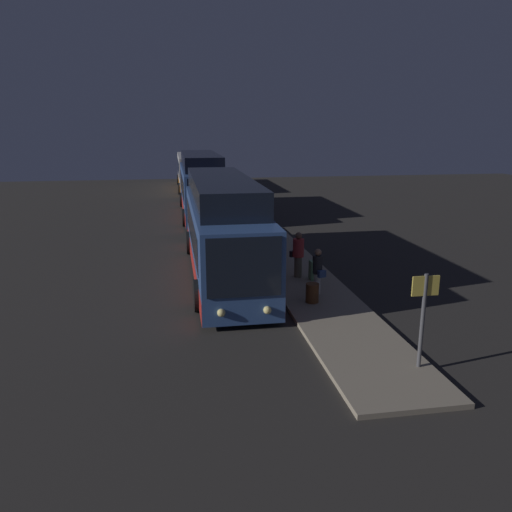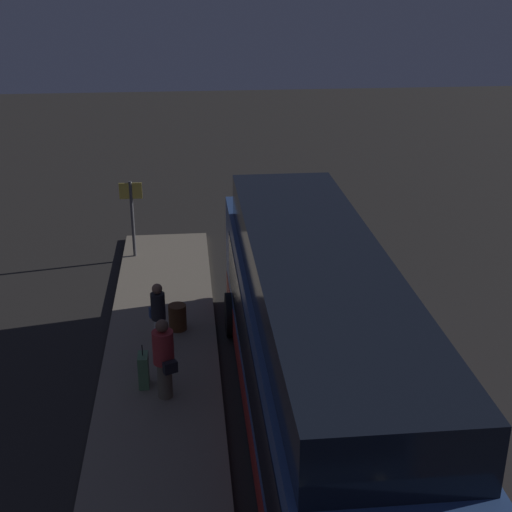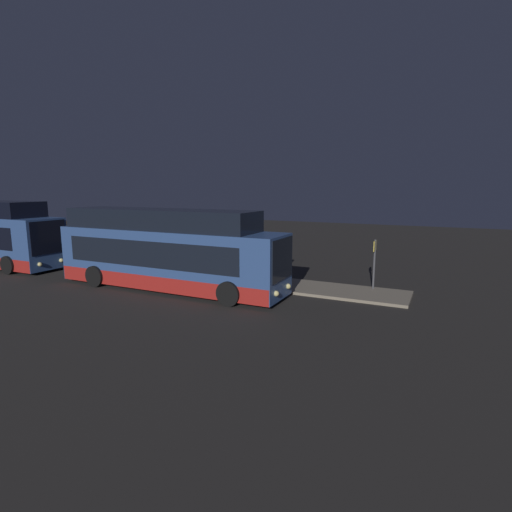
{
  "view_description": "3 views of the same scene",
  "coord_description": "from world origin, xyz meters",
  "px_view_note": "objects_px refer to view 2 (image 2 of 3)",
  "views": [
    {
      "loc": [
        18.61,
        -1.95,
        5.87
      ],
      "look_at": [
        3.52,
        0.56,
        1.89
      ],
      "focal_mm": 35.0,
      "sensor_mm": 36.0,
      "label": 1
    },
    {
      "loc": [
        -12.44,
        2.16,
        8.45
      ],
      "look_at": [
        3.52,
        0.56,
        1.89
      ],
      "focal_mm": 50.0,
      "sensor_mm": 36.0,
      "label": 2
    },
    {
      "loc": [
        11.22,
        -15.4,
        4.96
      ],
      "look_at": [
        3.52,
        0.56,
        1.89
      ],
      "focal_mm": 28.0,
      "sensor_mm": 36.0,
      "label": 3
    }
  ],
  "objects_px": {
    "bus_lead": "(312,354)",
    "trash_bin": "(178,317)",
    "passenger_boarding": "(164,357)",
    "sign_post": "(132,209)",
    "suitcase": "(144,370)",
    "passenger_waiting": "(158,313)"
  },
  "relations": [
    {
      "from": "suitcase",
      "to": "sign_post",
      "type": "relative_size",
      "value": 0.41
    },
    {
      "from": "passenger_waiting",
      "to": "trash_bin",
      "type": "height_order",
      "value": "passenger_waiting"
    },
    {
      "from": "trash_bin",
      "to": "bus_lead",
      "type": "bearing_deg",
      "value": -149.08
    },
    {
      "from": "passenger_waiting",
      "to": "sign_post",
      "type": "relative_size",
      "value": 0.68
    },
    {
      "from": "bus_lead",
      "to": "sign_post",
      "type": "height_order",
      "value": "bus_lead"
    },
    {
      "from": "passenger_boarding",
      "to": "sign_post",
      "type": "relative_size",
      "value": 0.75
    },
    {
      "from": "suitcase",
      "to": "trash_bin",
      "type": "height_order",
      "value": "suitcase"
    },
    {
      "from": "bus_lead",
      "to": "trash_bin",
      "type": "distance_m",
      "value": 5.15
    },
    {
      "from": "bus_lead",
      "to": "passenger_boarding",
      "type": "xyz_separation_m",
      "value": [
        1.32,
        2.81,
        -0.67
      ]
    },
    {
      "from": "passenger_boarding",
      "to": "sign_post",
      "type": "xyz_separation_m",
      "value": [
        7.9,
        1.08,
        0.56
      ]
    },
    {
      "from": "bus_lead",
      "to": "trash_bin",
      "type": "height_order",
      "value": "bus_lead"
    },
    {
      "from": "trash_bin",
      "to": "suitcase",
      "type": "bearing_deg",
      "value": 164.07
    },
    {
      "from": "passenger_boarding",
      "to": "suitcase",
      "type": "relative_size",
      "value": 1.82
    },
    {
      "from": "sign_post",
      "to": "passenger_waiting",
      "type": "bearing_deg",
      "value": -171.05
    },
    {
      "from": "suitcase",
      "to": "trash_bin",
      "type": "relative_size",
      "value": 1.51
    },
    {
      "from": "bus_lead",
      "to": "passenger_boarding",
      "type": "height_order",
      "value": "bus_lead"
    },
    {
      "from": "trash_bin",
      "to": "passenger_waiting",
      "type": "bearing_deg",
      "value": 153.17
    },
    {
      "from": "passenger_waiting",
      "to": "sign_post",
      "type": "distance_m",
      "value": 5.88
    },
    {
      "from": "passenger_waiting",
      "to": "trash_bin",
      "type": "distance_m",
      "value": 1.08
    },
    {
      "from": "bus_lead",
      "to": "suitcase",
      "type": "relative_size",
      "value": 12.28
    },
    {
      "from": "bus_lead",
      "to": "suitcase",
      "type": "bearing_deg",
      "value": 61.26
    },
    {
      "from": "suitcase",
      "to": "sign_post",
      "type": "distance_m",
      "value": 7.54
    }
  ]
}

